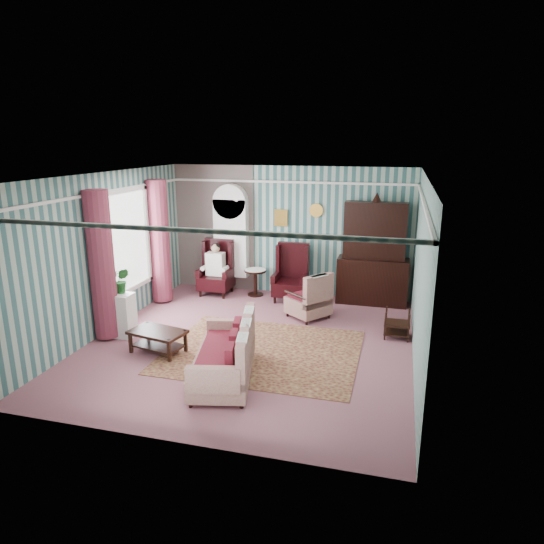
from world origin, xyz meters
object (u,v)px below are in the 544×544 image
(wingback_left, at_px, (216,268))
(seated_woman, at_px, (216,269))
(round_side_table, at_px, (255,283))
(sofa, at_px, (223,348))
(plant_stand, at_px, (119,315))
(nest_table, at_px, (397,323))
(dresser_hutch, at_px, (374,250))
(bookcase, at_px, (231,244))
(floral_armchair, at_px, (308,294))
(coffee_table, at_px, (158,341))
(wingback_right, at_px, (290,273))

(wingback_left, relative_size, seated_woman, 1.06)
(round_side_table, relative_size, sofa, 0.33)
(wingback_left, height_order, plant_stand, wingback_left)
(round_side_table, distance_m, nest_table, 3.60)
(dresser_hutch, height_order, nest_table, dresser_hutch)
(bookcase, xyz_separation_m, dresser_hutch, (3.25, -0.12, 0.06))
(floral_armchair, bearing_deg, coffee_table, 175.19)
(wingback_left, xyz_separation_m, sofa, (1.61, -3.82, -0.12))
(dresser_hutch, height_order, seated_woman, dresser_hutch)
(round_side_table, height_order, sofa, sofa)
(bookcase, relative_size, floral_armchair, 2.28)
(sofa, height_order, coffee_table, sofa)
(nest_table, distance_m, plant_stand, 5.02)
(round_side_table, bearing_deg, bookcase, 159.73)
(seated_woman, relative_size, nest_table, 2.19)
(plant_stand, height_order, floral_armchair, floral_armchair)
(dresser_hutch, relative_size, nest_table, 4.37)
(wingback_left, bearing_deg, coffee_table, -86.15)
(wingback_right, relative_size, seated_woman, 1.06)
(coffee_table, bearing_deg, floral_armchair, 47.01)
(dresser_hutch, bearing_deg, wingback_left, -175.59)
(coffee_table, bearing_deg, wingback_right, 64.56)
(bookcase, relative_size, coffee_table, 2.45)
(bookcase, height_order, round_side_table, bookcase)
(round_side_table, bearing_deg, coffee_table, -101.45)
(bookcase, xyz_separation_m, sofa, (1.36, -4.21, -0.62))
(plant_stand, bearing_deg, wingback_right, 47.16)
(dresser_hutch, xyz_separation_m, nest_table, (0.57, -1.82, -0.91))
(plant_stand, distance_m, floral_armchair, 3.62)
(coffee_table, bearing_deg, sofa, -23.32)
(wingback_right, distance_m, round_side_table, 0.92)
(round_side_table, bearing_deg, floral_armchair, -37.46)
(floral_armchair, bearing_deg, wingback_left, 106.05)
(dresser_hutch, distance_m, wingback_left, 3.55)
(floral_armchair, bearing_deg, plant_stand, 158.04)
(nest_table, height_order, coffee_table, nest_table)
(wingback_left, xyz_separation_m, nest_table, (4.07, -1.55, -0.35))
(wingback_right, distance_m, sofa, 3.83)
(bookcase, relative_size, seated_woman, 1.90)
(seated_woman, bearing_deg, wingback_left, 0.00)
(bookcase, xyz_separation_m, wingback_left, (-0.25, -0.39, -0.50))
(coffee_table, bearing_deg, nest_table, 23.47)
(nest_table, height_order, floral_armchair, floral_armchair)
(wingback_left, height_order, coffee_table, wingback_left)
(seated_woman, relative_size, floral_armchair, 1.20)
(floral_armchair, xyz_separation_m, coffee_table, (-2.12, -2.27, -0.30))
(bookcase, height_order, dresser_hutch, dresser_hutch)
(dresser_hutch, distance_m, nest_table, 2.11)
(plant_stand, xyz_separation_m, floral_armchair, (3.14, 1.80, 0.09))
(bookcase, xyz_separation_m, nest_table, (3.82, -1.94, -0.85))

